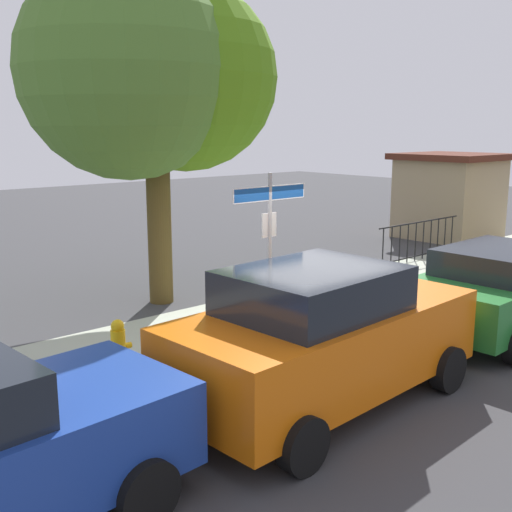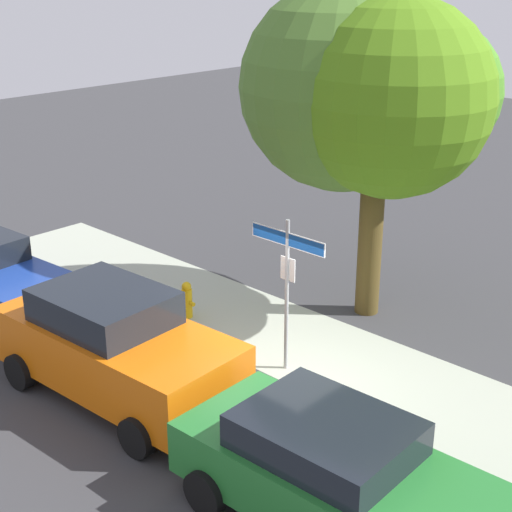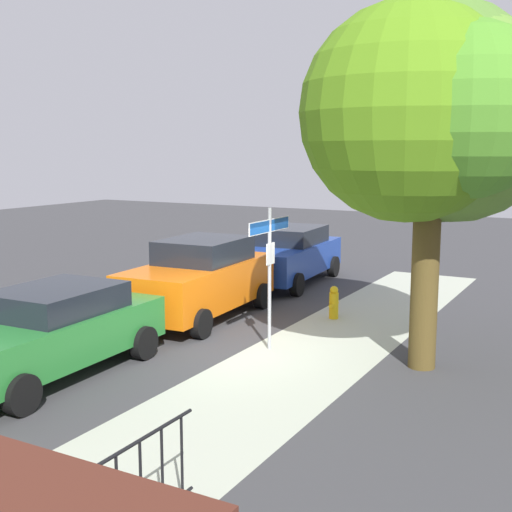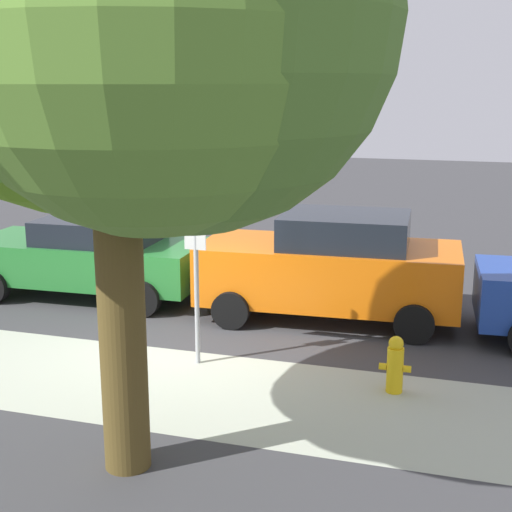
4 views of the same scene
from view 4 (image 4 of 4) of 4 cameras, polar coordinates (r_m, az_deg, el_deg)
The scene contains 7 objects.
ground_plane at distance 11.32m, azimuth -5.91°, elevation -7.38°, with size 60.00×60.00×0.00m, color #38383A.
sidewalk_strip at distance 11.19m, azimuth -18.14°, elevation -8.26°, with size 24.00×2.60×0.00m, color #A7AD9A.
street_sign at distance 10.25m, azimuth -4.78°, elevation 2.00°, with size 1.62×0.07×2.82m.
shade_tree at distance 7.12m, azimuth -10.31°, elevation 17.49°, with size 5.10×4.32×6.64m.
car_orange at distance 12.55m, azimuth 5.97°, elevation -0.79°, with size 4.50×2.30×1.86m.
car_green at distance 14.23m, azimuth -12.84°, elevation 0.07°, with size 4.51×2.21×1.54m.
fire_hydrant at distance 9.86m, azimuth 10.88°, elevation -8.38°, with size 0.42×0.22×0.78m.
Camera 4 is at (-4.16, 9.73, 4.02)m, focal length 50.92 mm.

